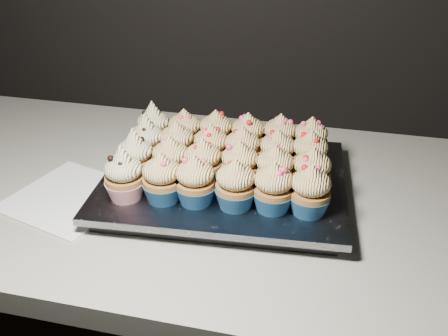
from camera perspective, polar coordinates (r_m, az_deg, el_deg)
name	(u,v)px	position (r m, az deg, el deg)	size (l,w,h in m)	color
worktop	(329,211)	(0.88, 11.94, -4.87)	(2.44, 0.64, 0.04)	beige
napkin	(70,197)	(0.90, -17.17, -3.23)	(0.18, 0.18, 0.00)	white
baking_tray	(224,187)	(0.87, 0.00, -2.22)	(0.38, 0.29, 0.02)	black
foil_lining	(224,179)	(0.86, 0.00, -1.27)	(0.41, 0.32, 0.01)	silver
cupcake_0	(124,176)	(0.80, -11.37, -0.88)	(0.06, 0.06, 0.10)	#A51625
cupcake_1	(162,179)	(0.78, -7.09, -1.27)	(0.06, 0.06, 0.08)	#1C5185
cupcake_2	(195,181)	(0.77, -3.31, -1.54)	(0.06, 0.06, 0.08)	#1C5185
cupcake_3	(235,185)	(0.76, 1.31, -1.99)	(0.06, 0.06, 0.08)	#1C5185
cupcake_4	(273,188)	(0.76, 5.66, -2.30)	(0.06, 0.06, 0.08)	#1C5185
cupcake_5	(310,191)	(0.76, 9.82, -2.64)	(0.06, 0.06, 0.08)	#1C5185
cupcake_6	(135,157)	(0.85, -10.12, 1.22)	(0.06, 0.06, 0.10)	#A51625
cupcake_7	(171,161)	(0.83, -6.10, 0.80)	(0.06, 0.06, 0.08)	#1C5185
cupcake_8	(203,163)	(0.82, -2.43, 0.55)	(0.06, 0.06, 0.08)	#1C5185
cupcake_9	(240,166)	(0.81, 1.80, 0.26)	(0.06, 0.06, 0.08)	#1C5185
cupcake_10	(275,170)	(0.81, 5.80, -0.25)	(0.06, 0.06, 0.08)	#1C5185
cupcake_11	(312,172)	(0.81, 9.98, -0.50)	(0.06, 0.06, 0.08)	#1C5185
cupcake_12	(147,142)	(0.90, -8.82, 2.99)	(0.06, 0.06, 0.10)	#A51625
cupcake_13	(177,145)	(0.88, -5.42, 2.67)	(0.06, 0.06, 0.08)	#1C5185
cupcake_14	(211,148)	(0.87, -1.49, 2.32)	(0.06, 0.06, 0.08)	#1C5185
cupcake_15	(242,150)	(0.86, 2.09, 2.03)	(0.06, 0.06, 0.08)	#1C5185
cupcake_16	(277,153)	(0.86, 6.10, 1.68)	(0.06, 0.06, 0.08)	#1C5185
cupcake_17	(310,155)	(0.86, 9.76, 1.53)	(0.06, 0.06, 0.08)	#1C5185
cupcake_18	(154,128)	(0.95, -8.05, 4.56)	(0.06, 0.06, 0.10)	#A51625
cupcake_19	(185,132)	(0.93, -4.51, 4.15)	(0.06, 0.06, 0.08)	#1C5185
cupcake_20	(216,133)	(0.92, -0.94, 4.04)	(0.06, 0.06, 0.08)	#1C5185
cupcake_21	(248,136)	(0.91, 2.73, 3.69)	(0.06, 0.06, 0.08)	#1C5185
cupcake_22	(280,137)	(0.91, 6.40, 3.53)	(0.06, 0.06, 0.08)	#1C5185
cupcake_23	(310,141)	(0.91, 9.85, 3.12)	(0.06, 0.06, 0.08)	#1C5185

